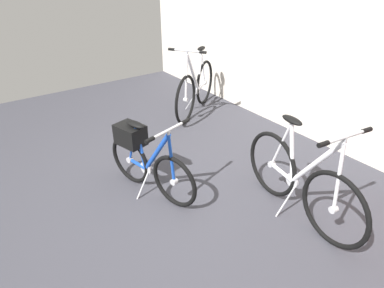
# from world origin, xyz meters

# --- Properties ---
(ground_plane) EXTENTS (7.69, 7.69, 0.00)m
(ground_plane) POSITION_xyz_m (0.00, 0.00, 0.00)
(ground_plane) COLOR #38383F
(back_wall) EXTENTS (7.69, 0.10, 2.89)m
(back_wall) POSITION_xyz_m (0.00, 2.24, 1.45)
(back_wall) COLOR silver
(back_wall) RESTS_ON ground_plane
(folding_bike_foreground) EXTENTS (1.09, 0.53, 0.79)m
(folding_bike_foreground) POSITION_xyz_m (-0.46, -0.05, 0.38)
(folding_bike_foreground) COLOR black
(folding_bike_foreground) RESTS_ON ground_plane
(display_bike_left) EXTENTS (1.37, 0.53, 0.96)m
(display_bike_left) POSITION_xyz_m (0.64, 0.87, 0.36)
(display_bike_left) COLOR black
(display_bike_left) RESTS_ON ground_plane
(display_bike_right) EXTENTS (0.84, 1.26, 1.02)m
(display_bike_right) POSITION_xyz_m (-1.73, 1.49, 0.38)
(display_bike_right) COLOR black
(display_bike_right) RESTS_ON ground_plane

